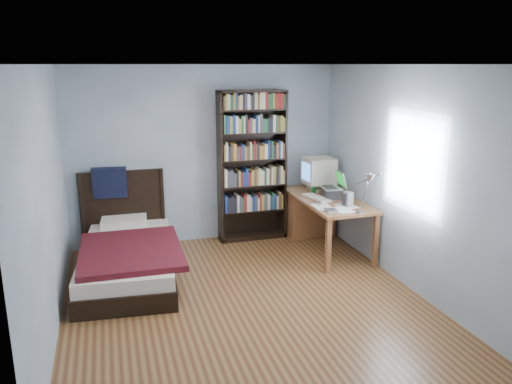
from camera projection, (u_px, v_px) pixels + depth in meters
The scene contains 14 objects.
room at pixel (247, 189), 5.14m from camera, with size 4.20×4.24×2.50m.
desk at pixel (313, 211), 7.30m from camera, with size 0.75×1.64×0.73m.
crt_monitor at pixel (318, 171), 7.21m from camera, with size 0.42×0.39×0.47m.
laptop at pixel (332, 191), 6.77m from camera, with size 0.32×0.32×0.37m.
desk_lamp at pixel (369, 182), 5.64m from camera, with size 0.23×0.50×0.59m.
keyboard at pixel (317, 198), 6.75m from camera, with size 0.18×0.46×0.03m, color beige.
speaker at pixel (348, 199), 6.38m from camera, with size 0.10×0.10×0.19m, color gray.
soda_can at pixel (314, 190), 7.00m from camera, with size 0.06×0.06×0.11m, color #073516.
mouse at pixel (315, 192), 7.07m from camera, with size 0.06×0.11×0.04m, color silver.
phone_silver at pixel (318, 205), 6.44m from camera, with size 0.05×0.11×0.02m, color #B7B8BC.
phone_grey at pixel (326, 209), 6.24m from camera, with size 0.04×0.08×0.02m, color gray.
external_drive at pixel (331, 211), 6.17m from camera, with size 0.13×0.13×0.03m, color gray.
bookshelf at pixel (252, 166), 7.16m from camera, with size 0.97×0.30×2.16m.
bed at pixel (128, 254), 6.10m from camera, with size 1.26×2.24×1.16m.
Camera 1 is at (-1.32, -4.81, 2.50)m, focal length 35.00 mm.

